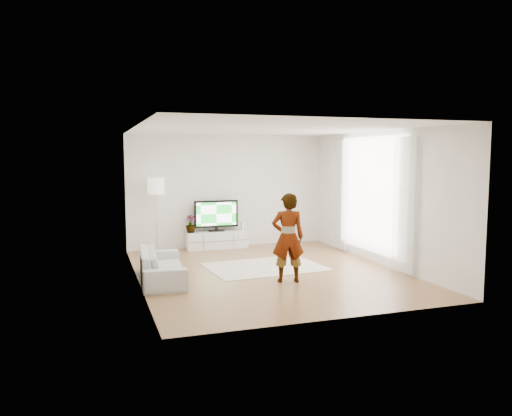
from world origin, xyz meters
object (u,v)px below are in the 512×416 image
object	(u,v)px
television	(216,214)
floor_lamp	(156,189)
player	(288,238)
sofa	(162,265)
media_console	(217,240)
rug	(265,267)

from	to	relation	value
television	floor_lamp	size ratio (longest dim) A/B	0.62
player	television	bearing A→B (deg)	-70.24
television	sofa	world-z (taller)	television
media_console	sofa	xyz separation A→B (m)	(-1.73, -2.78, 0.07)
television	rug	bearing A→B (deg)	-79.64
media_console	rug	size ratio (longest dim) A/B	0.66
media_console	sofa	size ratio (longest dim) A/B	0.78
sofa	television	bearing A→B (deg)	-27.17
rug	media_console	bearing A→B (deg)	100.48
media_console	player	bearing A→B (deg)	-83.41
media_console	player	xyz separation A→B (m)	(0.42, -3.62, 0.60)
floor_lamp	player	bearing A→B (deg)	-62.12
television	player	distance (m)	3.68
media_console	floor_lamp	bearing A→B (deg)	-177.46
sofa	floor_lamp	size ratio (longest dim) A/B	1.10
television	sofa	xyz separation A→B (m)	(-1.73, -2.81, -0.56)
player	rug	bearing A→B (deg)	-77.43
media_console	television	distance (m)	0.63
television	sofa	bearing A→B (deg)	-121.58
floor_lamp	rug	bearing A→B (deg)	-50.20
media_console	sofa	bearing A→B (deg)	-121.83
television	floor_lamp	distance (m)	1.61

